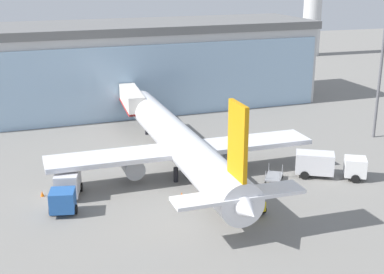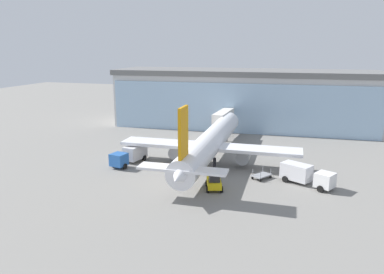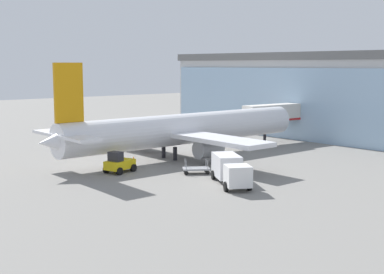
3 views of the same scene
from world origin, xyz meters
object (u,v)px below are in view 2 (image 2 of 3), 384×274
at_px(safety_cone_wingtip, 123,157).
at_px(jet_bridge, 226,116).
at_px(fuel_truck, 305,174).
at_px(safety_cone_nose, 190,172).
at_px(catering_truck, 130,155).
at_px(airplane, 210,143).
at_px(baggage_cart, 262,175).
at_px(pushback_tug, 214,183).

bearing_deg(safety_cone_wingtip, jet_bridge, 59.50).
bearing_deg(jet_bridge, fuel_truck, -145.18).
bearing_deg(safety_cone_nose, catering_truck, 167.76).
bearing_deg(airplane, baggage_cart, -121.16).
bearing_deg(pushback_tug, jet_bridge, -8.95).
xyz_separation_m(pushback_tug, safety_cone_wingtip, (-17.93, 9.25, -0.70)).
xyz_separation_m(jet_bridge, pushback_tug, (4.90, -31.38, -3.24)).
xyz_separation_m(jet_bridge, baggage_cart, (10.44, -25.34, -3.71)).
height_order(jet_bridge, baggage_cart, jet_bridge).
distance_m(pushback_tug, safety_cone_nose, 6.98).
distance_m(baggage_cart, safety_cone_nose, 10.49).
xyz_separation_m(catering_truck, baggage_cart, (21.23, -1.24, -0.97)).
bearing_deg(pushback_tug, airplane, -1.28).
bearing_deg(jet_bridge, safety_cone_wingtip, 152.14).
relative_size(fuel_truck, safety_cone_wingtip, 13.58).
height_order(fuel_truck, baggage_cart, fuel_truck).
relative_size(fuel_truck, baggage_cart, 2.32).
distance_m(jet_bridge, safety_cone_wingtip, 25.98).
height_order(jet_bridge, pushback_tug, jet_bridge).
relative_size(jet_bridge, fuel_truck, 1.96).
height_order(airplane, baggage_cart, airplane).
relative_size(jet_bridge, airplane, 0.38).
distance_m(baggage_cart, safety_cone_wingtip, 23.69).
xyz_separation_m(pushback_tug, safety_cone_nose, (-4.89, 4.93, -0.70)).
bearing_deg(jet_bridge, airplane, -172.82).
bearing_deg(airplane, jet_bridge, 3.04).
bearing_deg(baggage_cart, catering_truck, 119.86).
xyz_separation_m(jet_bridge, safety_cone_nose, (0.01, -26.45, -3.94)).
bearing_deg(safety_cone_nose, jet_bridge, 90.01).
height_order(fuel_truck, safety_cone_nose, fuel_truck).
height_order(fuel_truck, pushback_tug, fuel_truck).
xyz_separation_m(jet_bridge, fuel_truck, (16.36, -26.00, -2.75)).
height_order(catering_truck, fuel_truck, same).
bearing_deg(pushback_tug, safety_cone_nose, 26.95).
xyz_separation_m(airplane, safety_cone_wingtip, (-14.65, -1.81, -3.17)).
bearing_deg(fuel_truck, baggage_cart, -157.94).
bearing_deg(fuel_truck, pushback_tug, -126.45).
height_order(pushback_tug, safety_cone_nose, pushback_tug).
bearing_deg(pushback_tug, fuel_truck, -82.66).
distance_m(fuel_truck, pushback_tug, 12.67).
bearing_deg(catering_truck, safety_cone_nose, 89.01).
distance_m(airplane, pushback_tug, 11.80).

